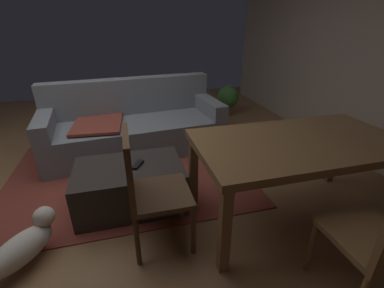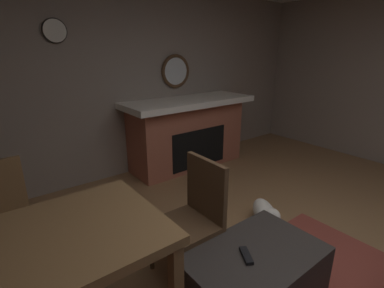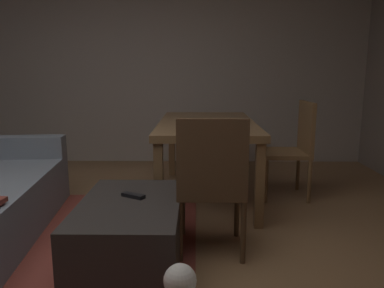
# 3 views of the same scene
# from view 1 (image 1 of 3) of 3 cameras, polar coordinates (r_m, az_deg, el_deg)

# --- Properties ---
(floor) EXTENTS (7.81, 7.81, 0.00)m
(floor) POSITION_cam_1_polar(r_m,az_deg,el_deg) (3.02, -21.12, -8.62)
(floor) COLOR olive
(wall_right_window_side) EXTENTS (0.12, 6.57, 2.54)m
(wall_right_window_side) POSITION_cam_1_polar(r_m,az_deg,el_deg) (3.80, 34.45, 16.01)
(wall_right_window_side) COLOR #B2A59B
(wall_right_window_side) RESTS_ON ground
(area_rug) EXTENTS (2.60, 2.00, 0.01)m
(area_rug) POSITION_cam_1_polar(r_m,az_deg,el_deg) (3.15, -13.29, -5.98)
(area_rug) COLOR brown
(area_rug) RESTS_ON ground
(couch) EXTENTS (2.31, 1.13, 0.90)m
(couch) POSITION_cam_1_polar(r_m,az_deg,el_deg) (3.61, -12.33, 3.68)
(couch) COLOR slate
(couch) RESTS_ON ground
(ottoman_coffee_table) EXTENTS (0.96, 0.62, 0.41)m
(ottoman_coffee_table) POSITION_cam_1_polar(r_m,az_deg,el_deg) (2.54, -13.08, -8.77)
(ottoman_coffee_table) COLOR #2D2826
(ottoman_coffee_table) RESTS_ON ground
(tv_remote) EXTENTS (0.12, 0.16, 0.02)m
(tv_remote) POSITION_cam_1_polar(r_m,az_deg,el_deg) (2.42, -11.60, -4.37)
(tv_remote) COLOR black
(tv_remote) RESTS_ON ottoman_coffee_table
(dining_table) EXTENTS (1.65, 0.90, 0.74)m
(dining_table) POSITION_cam_1_polar(r_m,az_deg,el_deg) (2.28, 21.95, -0.95)
(dining_table) COLOR brown
(dining_table) RESTS_ON ground
(dining_chair_west) EXTENTS (0.44, 0.44, 0.93)m
(dining_chair_west) POSITION_cam_1_polar(r_m,az_deg,el_deg) (1.94, -9.73, -8.73)
(dining_chair_west) COLOR #513823
(dining_chair_west) RESTS_ON ground
(potted_plant) EXTENTS (0.38, 0.38, 0.53)m
(potted_plant) POSITION_cam_1_polar(r_m,az_deg,el_deg) (4.96, 7.79, 9.72)
(potted_plant) COLOR brown
(potted_plant) RESTS_ON ground
(small_dog) EXTENTS (0.46, 0.52, 0.29)m
(small_dog) POSITION_cam_1_polar(r_m,az_deg,el_deg) (2.30, -32.39, -17.80)
(small_dog) COLOR silver
(small_dog) RESTS_ON ground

